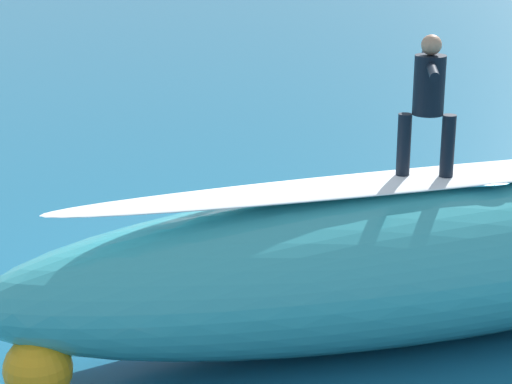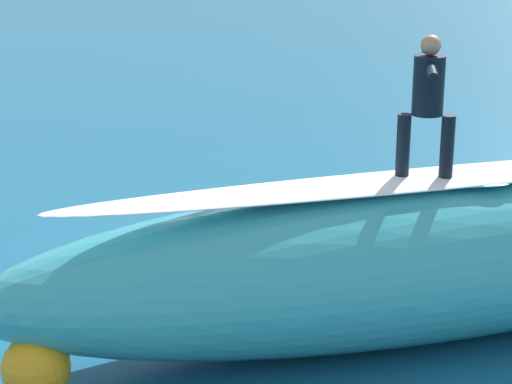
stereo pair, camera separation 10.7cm
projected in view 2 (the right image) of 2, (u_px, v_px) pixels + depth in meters
The scene contains 9 objects.
ground_plane at pixel (264, 273), 12.47m from camera, with size 120.00×120.00×0.00m, color #196084.
wave_crest at pixel (423, 258), 10.61m from camera, with size 9.82×2.27×1.77m, color teal.
wave_foam_lip at pixel (428, 179), 10.32m from camera, with size 8.35×0.80×0.08m, color white.
surfboard_riding at pixel (423, 180), 10.31m from camera, with size 1.86×0.47×0.06m, color #33B2D1.
surfer_riding at pixel (428, 96), 10.03m from camera, with size 0.95×1.24×1.55m.
surfboard_paddling at pixel (121, 261), 12.79m from camera, with size 2.48×0.48×0.08m, color #33B2D1.
surfer_paddling at pixel (126, 247), 12.83m from camera, with size 1.49×0.94×0.29m.
buoy_marker at pixel (36, 368), 9.31m from camera, with size 0.68×0.68×1.16m.
foam_patch_near at pixel (479, 274), 12.31m from camera, with size 0.73×0.53×0.11m, color white.
Camera 2 is at (5.77, 9.99, 4.85)m, focal length 66.52 mm.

